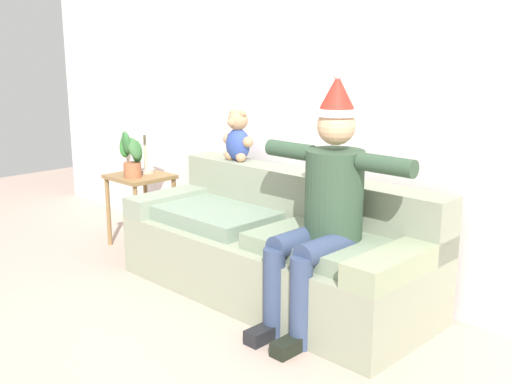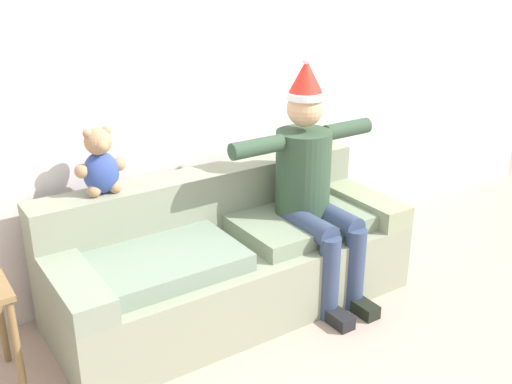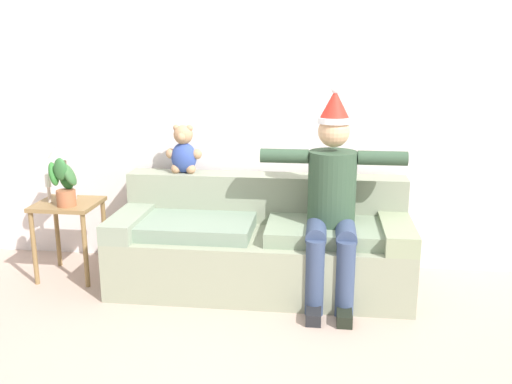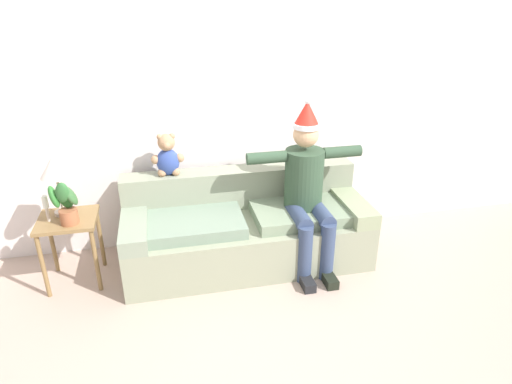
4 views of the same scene
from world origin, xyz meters
name	(u,v)px [view 2 (image 2 of 4)]	position (x,y,z in m)	size (l,w,h in m)	color
back_wall	(181,74)	(0.00, 1.55, 1.35)	(7.00, 0.10, 2.70)	silver
couch	(228,257)	(0.00, 1.04, 0.31)	(2.16, 0.86, 0.79)	gray
person_seated	(312,181)	(0.51, 0.88, 0.76)	(1.02, 0.77, 1.50)	#304934
teddy_bear	(100,164)	(-0.64, 1.30, 0.96)	(0.29, 0.17, 0.38)	#314794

